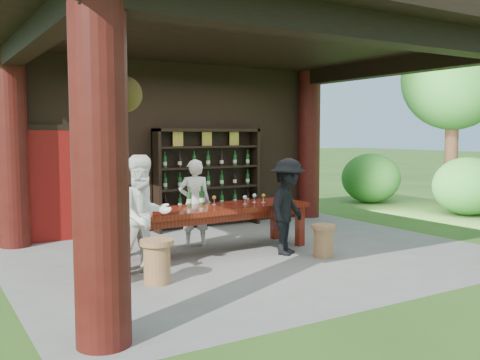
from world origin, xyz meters
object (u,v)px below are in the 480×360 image
wine_shelf (208,178)px  napkin_basket (142,209)px  stool_near_left (157,260)px  stool_near_right (323,240)px  guest_woman (144,216)px  tasting_table (207,214)px  host (195,203)px  guest_man (288,207)px  stool_far_left (105,266)px

wine_shelf → napkin_basket: 3.14m
wine_shelf → stool_near_left: size_ratio=4.01×
wine_shelf → stool_near_right: size_ratio=4.52×
napkin_basket → guest_woman: bearing=-108.4°
tasting_table → host: size_ratio=2.40×
wine_shelf → napkin_basket: (-2.25, -2.18, -0.19)m
napkin_basket → guest_man: bearing=-14.8°
guest_woman → stool_near_left: bearing=-92.9°
stool_far_left → napkin_basket: size_ratio=1.92×
stool_far_left → guest_man: guest_man is taller
wine_shelf → guest_man: bearing=-90.9°
wine_shelf → tasting_table: 2.39m
wine_shelf → stool_far_left: 4.40m
tasting_table → napkin_basket: bearing=-174.4°
wine_shelf → guest_man: size_ratio=1.50×
stool_far_left → host: host is taller
stool_far_left → host: bearing=38.6°
stool_near_right → guest_woman: size_ratio=0.31×
host → napkin_basket: host is taller
tasting_table → guest_man: guest_man is taller
guest_woman → napkin_basket: size_ratio=6.28×
host → napkin_basket: size_ratio=5.68×
tasting_table → stool_far_left: (-1.95, -0.98, -0.37)m
stool_near_right → guest_man: (-0.36, 0.44, 0.49)m
wine_shelf → napkin_basket: size_ratio=8.78×
tasting_table → stool_near_left: tasting_table is taller
tasting_table → guest_woman: 1.53m
host → stool_near_left: bearing=72.4°
napkin_basket → stool_near_right: bearing=-21.7°
tasting_table → guest_woman: size_ratio=2.17×
stool_far_left → stool_near_left: bearing=-17.0°
wine_shelf → stool_near_right: 3.31m
stool_near_left → stool_near_right: stool_near_left is taller
tasting_table → host: bearing=79.9°
tasting_table → stool_near_right: 1.88m
wine_shelf → host: wine_shelf is taller
stool_near_right → host: size_ratio=0.34×
host → guest_man: size_ratio=0.97×
wine_shelf → napkin_basket: wine_shelf is taller
napkin_basket → tasting_table: bearing=5.6°
tasting_table → guest_woman: (-1.33, -0.73, 0.18)m
wine_shelf → guest_woman: bearing=-131.3°
napkin_basket → host: bearing=31.9°
stool_near_left → napkin_basket: (0.21, 1.06, 0.52)m
wine_shelf → stool_near_left: bearing=-127.2°
stool_near_left → guest_man: size_ratio=0.37×
stool_near_right → guest_woman: 2.86m
stool_near_right → guest_woman: guest_woman is taller
stool_near_left → guest_man: bearing=11.2°
stool_near_left → napkin_basket: bearing=78.9°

